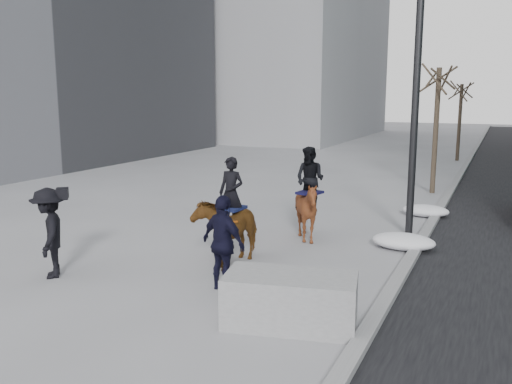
% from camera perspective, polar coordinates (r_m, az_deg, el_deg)
% --- Properties ---
extents(ground, '(120.00, 120.00, 0.00)m').
position_cam_1_polar(ground, '(10.63, -2.74, -9.05)').
color(ground, gray).
rests_on(ground, ground).
extents(curb, '(0.25, 90.00, 0.12)m').
position_cam_1_polar(curb, '(19.27, 19.40, -0.61)').
color(curb, gray).
rests_on(curb, ground).
extents(planter, '(2.17, 1.40, 0.80)m').
position_cam_1_polar(planter, '(8.49, 3.63, -11.28)').
color(planter, gray).
rests_on(planter, ground).
extents(tree_near, '(1.20, 1.20, 4.90)m').
position_cam_1_polar(tree_near, '(20.19, 18.43, 6.76)').
color(tree_near, '#362B20').
rests_on(tree_near, ground).
extents(tree_far, '(1.20, 1.20, 4.45)m').
position_cam_1_polar(tree_far, '(30.64, 20.66, 7.26)').
color(tree_far, '#3B2D22').
rests_on(tree_far, ground).
extents(mounted_left, '(0.89, 1.77, 2.23)m').
position_cam_1_polar(mounted_left, '(11.37, -2.90, -3.38)').
color(mounted_left, '#4D2A0F').
rests_on(mounted_left, ground).
extents(mounted_right, '(1.47, 1.58, 2.28)m').
position_cam_1_polar(mounted_right, '(13.04, 5.49, -1.25)').
color(mounted_right, '#4F2B0F').
rests_on(mounted_right, ground).
extents(feeder, '(1.11, 1.02, 1.75)m').
position_cam_1_polar(feeder, '(9.76, -3.43, -5.42)').
color(feeder, black).
rests_on(feeder, ground).
extents(camera_crew, '(1.23, 1.29, 1.75)m').
position_cam_1_polar(camera_crew, '(11.19, -20.93, -4.00)').
color(camera_crew, black).
rests_on(camera_crew, ground).
extents(lamppost, '(0.25, 0.80, 9.09)m').
position_cam_1_polar(lamppost, '(13.92, 16.80, 15.98)').
color(lamppost, black).
rests_on(lamppost, ground).
extents(snow_piles, '(1.43, 4.58, 0.36)m').
position_cam_1_polar(snow_piles, '(14.47, 16.35, -3.47)').
color(snow_piles, silver).
rests_on(snow_piles, ground).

